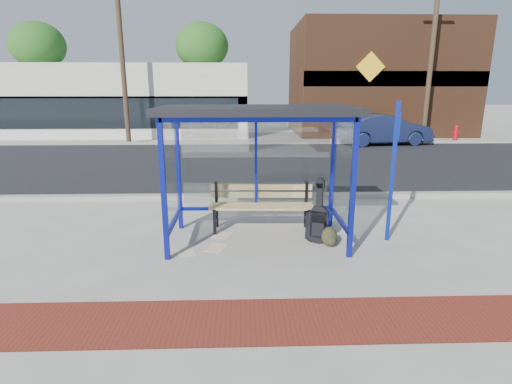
{
  "coord_description": "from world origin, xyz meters",
  "views": [
    {
      "loc": [
        -0.24,
        -6.85,
        2.72
      ],
      "look_at": [
        -0.02,
        0.2,
        0.88
      ],
      "focal_mm": 28.0,
      "sensor_mm": 36.0,
      "label": 1
    }
  ],
  "objects_px": {
    "guitar_bag": "(319,221)",
    "fire_hydrant": "(456,132)",
    "bench": "(261,203)",
    "suitcase": "(316,226)",
    "backpack": "(330,237)",
    "parked_car": "(384,129)"
  },
  "relations": [
    {
      "from": "bench",
      "to": "suitcase",
      "type": "relative_size",
      "value": 3.56
    },
    {
      "from": "guitar_bag",
      "to": "parked_car",
      "type": "bearing_deg",
      "value": 87.7
    },
    {
      "from": "bench",
      "to": "fire_hydrant",
      "type": "bearing_deg",
      "value": 52.69
    },
    {
      "from": "guitar_bag",
      "to": "fire_hydrant",
      "type": "distance_m",
      "value": 17.37
    },
    {
      "from": "suitcase",
      "to": "fire_hydrant",
      "type": "xyz_separation_m",
      "value": [
        9.99,
        14.08,
        0.19
      ]
    },
    {
      "from": "bench",
      "to": "parked_car",
      "type": "xyz_separation_m",
      "value": [
        6.56,
        12.04,
        0.21
      ]
    },
    {
      "from": "bench",
      "to": "parked_car",
      "type": "distance_m",
      "value": 13.72
    },
    {
      "from": "guitar_bag",
      "to": "backpack",
      "type": "height_order",
      "value": "guitar_bag"
    },
    {
      "from": "bench",
      "to": "backpack",
      "type": "relative_size",
      "value": 5.9
    },
    {
      "from": "parked_car",
      "to": "bench",
      "type": "bearing_deg",
      "value": 143.89
    },
    {
      "from": "backpack",
      "to": "parked_car",
      "type": "height_order",
      "value": "parked_car"
    },
    {
      "from": "bench",
      "to": "suitcase",
      "type": "height_order",
      "value": "bench"
    },
    {
      "from": "backpack",
      "to": "parked_car",
      "type": "relative_size",
      "value": 0.08
    },
    {
      "from": "guitar_bag",
      "to": "suitcase",
      "type": "distance_m",
      "value": 0.21
    },
    {
      "from": "suitcase",
      "to": "fire_hydrant",
      "type": "height_order",
      "value": "fire_hydrant"
    },
    {
      "from": "guitar_bag",
      "to": "backpack",
      "type": "relative_size",
      "value": 3.29
    },
    {
      "from": "suitcase",
      "to": "parked_car",
      "type": "xyz_separation_m",
      "value": [
        5.58,
        12.63,
        0.48
      ]
    },
    {
      "from": "parked_car",
      "to": "fire_hydrant",
      "type": "distance_m",
      "value": 4.65
    },
    {
      "from": "backpack",
      "to": "guitar_bag",
      "type": "bearing_deg",
      "value": 126.47
    },
    {
      "from": "guitar_bag",
      "to": "fire_hydrant",
      "type": "relative_size",
      "value": 1.35
    },
    {
      "from": "fire_hydrant",
      "to": "suitcase",
      "type": "bearing_deg",
      "value": -125.34
    },
    {
      "from": "bench",
      "to": "backpack",
      "type": "height_order",
      "value": "bench"
    }
  ]
}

